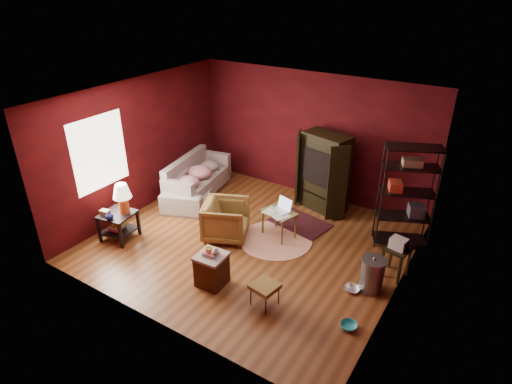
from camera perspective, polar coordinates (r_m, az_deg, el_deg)
room at (r=7.58m, az=-1.12°, el=2.16°), size 5.54×5.04×2.84m
sofa at (r=9.92m, az=-8.09°, el=2.09°), size 1.48×2.39×0.90m
armchair at (r=8.23m, az=-4.04°, el=-3.51°), size 1.03×1.05×0.84m
pet_bowl_steel at (r=7.23m, az=12.77°, el=-11.91°), size 0.26×0.07×0.25m
pet_bowl_turquoise at (r=6.58m, az=12.32°, el=-16.52°), size 0.25×0.10×0.25m
vase at (r=8.34m, az=-18.99°, el=-2.99°), size 0.19×0.20×0.15m
mug at (r=6.90m, az=-6.37°, el=-7.62°), size 0.12×0.10×0.11m
side_table at (r=8.45m, az=-17.67°, el=-1.87°), size 0.66×0.66×1.14m
sofa_cushions at (r=9.92m, az=-8.02°, el=1.76°), size 1.10×2.04×0.81m
hamper at (r=7.13m, az=-5.92°, el=-10.16°), size 0.49×0.49×0.65m
footstool at (r=6.67m, az=1.19°, el=-12.56°), size 0.44×0.44×0.39m
rug_round at (r=8.34m, az=2.62°, el=-6.35°), size 1.55×1.55×0.01m
rug_oriental at (r=8.89m, az=5.90°, el=-4.08°), size 1.29×0.98×0.01m
laptop_desk at (r=8.23m, az=3.16°, el=-2.96°), size 0.73×0.62×0.78m
tv_armoire at (r=9.14m, az=9.03°, el=2.77°), size 1.29×0.92×1.70m
wire_shelving at (r=8.15m, az=19.57°, el=-0.13°), size 1.05×0.78×1.98m
small_stand at (r=7.49m, az=18.38°, el=-7.14°), size 0.44×0.44×0.74m
trash_can at (r=7.22m, az=15.22°, el=-10.57°), size 0.44×0.44×0.64m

